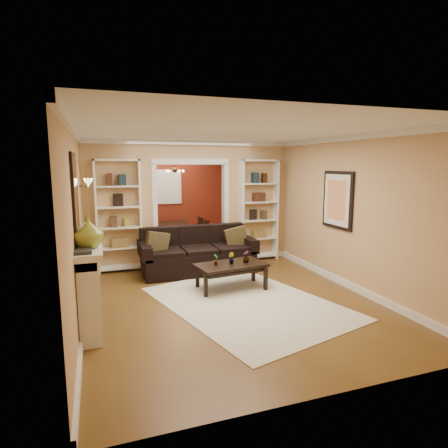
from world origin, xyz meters
name	(u,v)px	position (x,y,z in m)	size (l,w,h in m)	color
floor	(207,278)	(0.00, 0.00, 0.00)	(8.00, 8.00, 0.00)	brown
ceiling	(206,137)	(0.00, 0.00, 2.70)	(8.00, 8.00, 0.00)	white
wall_back	(167,194)	(0.00, 4.00, 1.35)	(8.00, 8.00, 0.00)	tan
wall_front	(331,260)	(0.00, -4.00, 1.35)	(8.00, 8.00, 0.00)	tan
wall_left	(80,214)	(-2.25, 0.00, 1.35)	(8.00, 8.00, 0.00)	tan
wall_right	(309,205)	(2.25, 0.00, 1.35)	(8.00, 8.00, 0.00)	tan
partition_wall	(191,203)	(0.00, 1.20, 1.35)	(4.50, 0.15, 2.70)	tan
red_back_panel	(168,195)	(0.00, 3.97, 1.32)	(4.44, 0.04, 2.64)	maroon
dining_window	(168,187)	(0.00, 3.93, 1.55)	(0.78, 0.03, 0.98)	#8CA5CC
area_rug	(247,303)	(0.22, -1.50, 0.01)	(2.28, 3.19, 0.01)	silver
sofa	(198,250)	(-0.05, 0.45, 0.46)	(2.34, 1.01, 0.91)	black
pillow_left	(157,243)	(-0.88, 0.43, 0.67)	(0.45, 0.13, 0.45)	brown
pillow_right	(236,238)	(0.78, 0.43, 0.67)	(0.44, 0.13, 0.44)	brown
coffee_table	(231,276)	(0.23, -0.77, 0.23)	(1.22, 0.66, 0.46)	black
plant_left	(216,259)	(-0.06, -0.77, 0.57)	(0.11, 0.07, 0.21)	#336626
plant_center	(231,258)	(0.23, -0.77, 0.56)	(0.11, 0.09, 0.20)	#336626
plant_right	(246,257)	(0.51, -0.77, 0.57)	(0.12, 0.12, 0.21)	#336626
bookshelf_left	(119,216)	(-1.55, 1.03, 1.15)	(0.90, 0.30, 2.30)	white
bookshelf_right	(258,210)	(1.55, 1.03, 1.15)	(0.90, 0.30, 2.30)	white
fireplace	(92,283)	(-2.09, -1.50, 0.58)	(0.32, 1.70, 1.16)	white
vase	(88,232)	(-2.09, -1.89, 1.36)	(0.38, 0.38, 0.39)	olive
mirror	(75,195)	(-2.23, -1.50, 1.80)	(0.03, 0.95, 1.10)	silver
wall_sconce	(85,184)	(-2.15, 0.55, 1.83)	(0.18, 0.18, 0.22)	#FFE0A5
framed_art	(337,200)	(2.21, -1.00, 1.55)	(0.04, 0.85, 1.05)	black
dining_table	(176,236)	(-0.01, 2.87, 0.30)	(0.95, 1.70, 0.60)	black
dining_chair_nw	(157,237)	(-0.56, 2.57, 0.38)	(0.37, 0.37, 0.75)	black
dining_chair_ne	(199,234)	(0.54, 2.57, 0.39)	(0.38, 0.38, 0.77)	black
dining_chair_sw	(153,230)	(-0.56, 3.17, 0.46)	(0.46, 0.46, 0.92)	black
dining_chair_se	(193,230)	(0.54, 3.17, 0.38)	(0.38, 0.38, 0.77)	black
chandelier	(176,171)	(0.00, 2.70, 2.02)	(0.50, 0.50, 0.30)	#382A19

